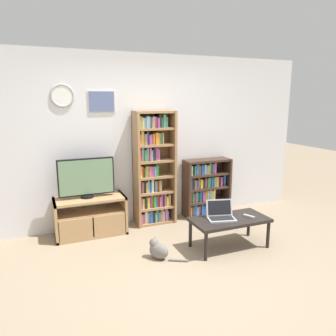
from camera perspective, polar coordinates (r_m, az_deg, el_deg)
name	(u,v)px	position (r m, az deg, el deg)	size (l,w,h in m)	color
ground_plane	(193,275)	(3.87, 4.41, -18.01)	(18.00, 18.00, 0.00)	gray
wall_back	(140,140)	(5.11, -4.90, 4.91)	(5.72, 0.09, 2.60)	silver
tv_stand	(91,216)	(4.88, -13.33, -8.14)	(1.00, 0.46, 0.55)	tan
television	(86,178)	(4.74, -14.04, -1.67)	(0.78, 0.18, 0.57)	black
bookshelf_tall	(152,170)	(5.06, -2.74, -0.39)	(0.62, 0.31, 1.76)	#9E754C
bookshelf_short	(204,187)	(5.52, 6.26, -3.32)	(0.79, 0.29, 0.95)	#3D281E
coffee_table	(230,222)	(4.41, 10.67, -9.15)	(1.01, 0.51, 0.40)	black
laptop	(221,214)	(4.35, 9.15, -7.95)	(0.40, 0.33, 0.24)	#B7BABC
remote_near_laptop	(249,216)	(4.50, 13.91, -8.15)	(0.11, 0.16, 0.02)	#99999E
cat	(158,250)	(4.14, -1.74, -14.03)	(0.44, 0.38, 0.26)	slate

